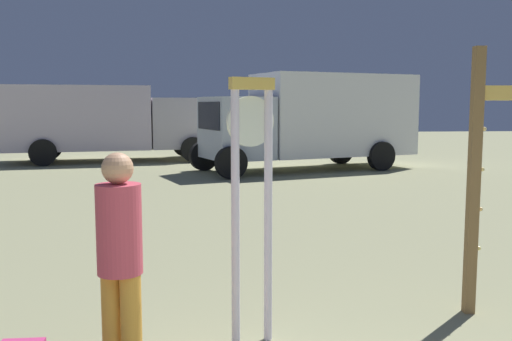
% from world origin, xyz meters
% --- Properties ---
extents(standing_clock, '(0.41, 0.22, 2.26)m').
position_xyz_m(standing_clock, '(-0.44, 2.50, 1.37)').
color(standing_clock, silver).
rests_on(standing_clock, ground_plane).
extents(arrow_sign, '(0.89, 0.27, 2.58)m').
position_xyz_m(arrow_sign, '(2.00, 2.99, 1.65)').
color(arrow_sign, olive).
rests_on(arrow_sign, ground_plane).
extents(person_near_clock, '(0.33, 0.33, 1.70)m').
position_xyz_m(person_near_clock, '(-1.44, 1.88, 0.95)').
color(person_near_clock, gold).
rests_on(person_near_clock, ground_plane).
extents(box_truck_near, '(7.33, 4.54, 2.98)m').
position_xyz_m(box_truck_near, '(2.68, 15.56, 1.62)').
color(box_truck_near, white).
rests_on(box_truck_near, ground_plane).
extents(box_truck_far, '(7.22, 3.63, 2.70)m').
position_xyz_m(box_truck_far, '(-4.61, 18.79, 1.51)').
color(box_truck_far, silver).
rests_on(box_truck_far, ground_plane).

